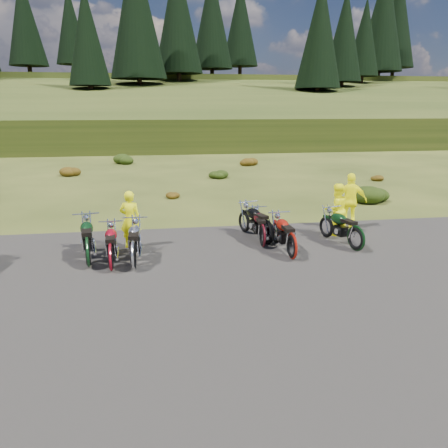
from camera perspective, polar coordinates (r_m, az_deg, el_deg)
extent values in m
plane|color=#354115|center=(11.37, -3.24, -6.00)|extent=(300.00, 300.00, 0.00)
cube|color=black|center=(9.54, -2.04, -10.31)|extent=(20.00, 12.00, 0.04)
cube|color=#2E3E14|center=(120.63, -8.47, 13.10)|extent=(300.00, 90.00, 9.17)
cylinder|color=black|center=(82.21, -24.00, 17.72)|extent=(0.70, 0.70, 2.20)
cone|color=black|center=(83.10, -24.63, 23.13)|extent=(6.16, 6.16, 14.00)
cylinder|color=black|center=(86.92, -19.00, 18.50)|extent=(0.70, 0.70, 2.20)
cone|color=black|center=(87.75, -19.45, 23.31)|extent=(5.72, 5.72, 13.00)
cylinder|color=black|center=(61.10, -16.94, 16.07)|extent=(0.70, 0.70, 2.20)
cone|color=black|center=(61.67, -17.47, 22.47)|extent=(5.28, 5.28, 12.00)
cylinder|color=black|center=(66.64, -10.96, 17.34)|extent=(0.70, 0.70, 2.20)
cone|color=black|center=(67.78, -11.42, 25.72)|extent=(7.92, 7.92, 18.00)
cylinder|color=black|center=(72.77, -5.87, 18.27)|extent=(0.70, 0.70, 2.20)
cone|color=black|center=(73.88, -6.09, 25.56)|extent=(7.48, 7.48, 17.00)
cylinder|color=black|center=(79.35, -1.56, 18.94)|extent=(0.70, 0.70, 2.20)
cone|color=black|center=(80.42, -1.61, 25.28)|extent=(7.04, 7.04, 16.00)
cylinder|color=black|center=(86.27, 2.09, 19.30)|extent=(0.70, 0.70, 2.20)
cone|color=black|center=(87.27, 2.15, 24.81)|extent=(6.60, 6.60, 15.00)
cylinder|color=black|center=(63.49, 12.01, 16.14)|extent=(0.70, 0.70, 2.20)
cone|color=black|center=(64.15, 12.43, 23.20)|extent=(6.16, 6.16, 14.00)
cylinder|color=black|center=(71.32, 15.04, 16.79)|extent=(0.70, 0.70, 2.20)
cone|color=black|center=(71.97, 15.47, 22.67)|extent=(5.72, 5.72, 13.00)
cylinder|color=black|center=(79.30, 17.47, 17.28)|extent=(0.70, 0.70, 2.20)
cone|color=black|center=(79.93, 17.89, 22.21)|extent=(5.28, 5.28, 12.00)
cylinder|color=black|center=(87.39, 19.47, 17.65)|extent=(0.70, 0.70, 2.20)
cone|color=black|center=(88.51, 20.08, 24.04)|extent=(7.92, 7.92, 18.00)
cylinder|color=black|center=(95.57, 21.13, 17.95)|extent=(0.70, 0.70, 2.20)
cone|color=black|center=(96.63, 21.71, 23.49)|extent=(7.48, 7.48, 17.00)
ellipsoid|color=#602D0C|center=(27.90, -19.57, 6.67)|extent=(1.30, 1.30, 0.77)
ellipsoid|color=black|center=(32.74, -12.88, 8.44)|extent=(1.56, 1.56, 0.92)
ellipsoid|color=#602D0C|center=(20.14, -6.94, 3.99)|extent=(0.77, 0.77, 0.45)
ellipsoid|color=black|center=(25.58, -0.82, 6.66)|extent=(1.03, 1.03, 0.61)
ellipsoid|color=#602D0C|center=(31.24, 3.15, 8.34)|extent=(1.30, 1.30, 0.77)
ellipsoid|color=black|center=(20.27, 18.72, 4.04)|extent=(1.56, 1.56, 0.92)
ellipsoid|color=#602D0C|center=(26.27, 19.10, 5.88)|extent=(0.77, 0.77, 0.45)
imported|color=#FEFD0D|center=(13.07, -12.14, 0.46)|extent=(0.71, 0.55, 1.71)
imported|color=#FEFD0D|center=(14.52, 14.40, 1.74)|extent=(0.90, 0.75, 1.69)
imported|color=#FEFD0D|center=(15.44, 16.17, 2.80)|extent=(1.17, 0.64, 1.90)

